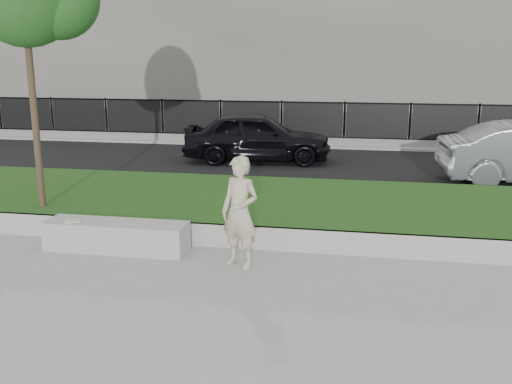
% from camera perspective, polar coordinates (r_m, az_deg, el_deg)
% --- Properties ---
extents(ground, '(90.00, 90.00, 0.00)m').
position_cam_1_polar(ground, '(8.84, -4.61, -7.70)').
color(ground, gray).
rests_on(ground, ground).
extents(grass_bank, '(34.00, 4.00, 0.40)m').
position_cam_1_polar(grass_bank, '(11.55, -0.77, -1.45)').
color(grass_bank, '#0D3711').
rests_on(grass_bank, ground).
extents(grass_kerb, '(34.00, 0.08, 0.40)m').
position_cam_1_polar(grass_kerb, '(9.72, -3.04, -4.42)').
color(grass_kerb, '#9C9A92').
rests_on(grass_kerb, ground).
extents(street, '(34.00, 7.00, 0.04)m').
position_cam_1_polar(street, '(16.89, 2.88, 2.75)').
color(street, black).
rests_on(street, ground).
extents(far_pavement, '(34.00, 3.00, 0.12)m').
position_cam_1_polar(far_pavement, '(21.29, 4.52, 5.11)').
color(far_pavement, gray).
rests_on(far_pavement, ground).
extents(iron_fence, '(32.00, 0.30, 1.50)m').
position_cam_1_polar(iron_fence, '(20.23, 4.24, 6.05)').
color(iron_fence, slate).
rests_on(iron_fence, far_pavement).
extents(building_facade, '(34.00, 10.00, 10.00)m').
position_cam_1_polar(building_facade, '(28.08, 6.31, 17.24)').
color(building_facade, '#625C55').
rests_on(building_facade, ground).
extents(stone_bench, '(2.40, 0.60, 0.49)m').
position_cam_1_polar(stone_bench, '(9.84, -13.79, -4.30)').
color(stone_bench, '#9C9A92').
rests_on(stone_bench, ground).
extents(man, '(0.74, 0.63, 1.73)m').
position_cam_1_polar(man, '(8.70, -1.62, -2.01)').
color(man, '#C3B496').
rests_on(man, ground).
extents(book, '(0.31, 0.28, 0.03)m').
position_cam_1_polar(book, '(9.99, -17.85, -2.75)').
color(book, beige).
rests_on(book, stone_bench).
extents(car_dark, '(4.54, 2.24, 1.49)m').
position_cam_1_polar(car_dark, '(17.13, 0.13, 5.52)').
color(car_dark, black).
rests_on(car_dark, street).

